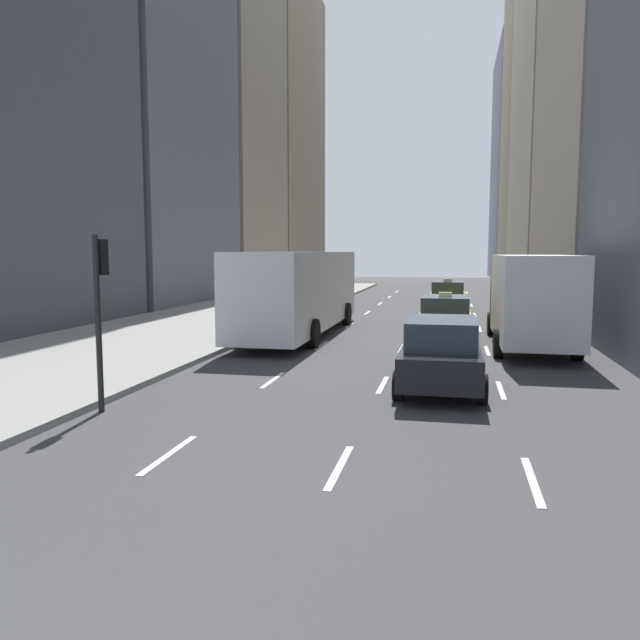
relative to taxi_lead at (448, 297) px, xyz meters
name	(u,v)px	position (x,y,z in m)	size (l,w,h in m)	color
sidewalk_left	(213,318)	(-11.00, -5.14, -0.81)	(8.00, 66.00, 0.15)	gray
lane_markings	(408,336)	(-1.40, -9.14, -0.87)	(5.72, 56.00, 0.01)	white
building_row_left	(187,91)	(-18.00, 8.36, 13.40)	(6.00, 71.88, 32.61)	gray
building_row_right	(578,60)	(8.00, 11.93, 14.89)	(6.00, 89.07, 35.85)	#4C515B
taxi_lead	(448,297)	(0.00, 0.00, 0.00)	(2.02, 4.40, 1.87)	yellow
taxi_second	(445,320)	(0.00, -11.06, 0.00)	(2.02, 4.40, 1.87)	yellow
sedan_black_near	(441,353)	(0.00, -18.30, -0.01)	(2.02, 4.60, 1.70)	black
city_bus	(300,290)	(-5.61, -9.52, 0.91)	(2.80, 11.61, 3.25)	silver
box_truck	(530,298)	(2.80, -11.29, 0.83)	(2.58, 8.40, 3.15)	#262628
traffic_light_pole	(100,294)	(-6.75, -21.82, 1.53)	(0.24, 0.42, 3.60)	black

